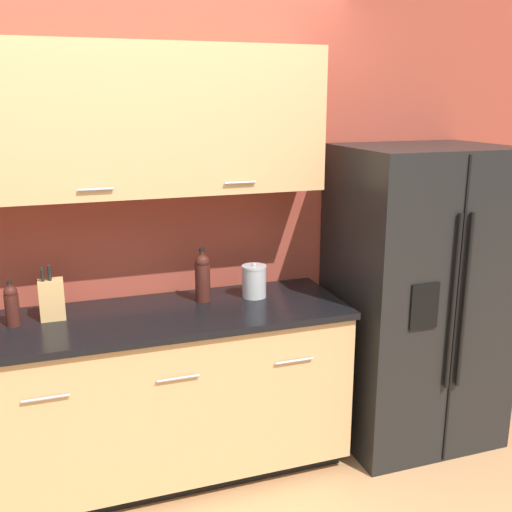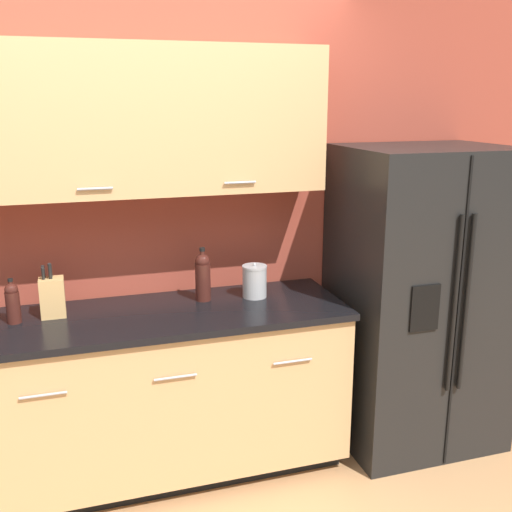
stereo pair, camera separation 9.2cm
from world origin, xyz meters
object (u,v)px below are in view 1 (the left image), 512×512
Objects in this scene: refrigerator at (416,296)px; oil_bottle at (12,305)px; knife_block at (52,299)px; wine_bottle at (202,276)px; steel_canister at (254,281)px.

refrigerator reaches higher than oil_bottle.
refrigerator reaches higher than knife_block.
refrigerator is at bearing -2.75° from oil_bottle.
knife_block is 0.97× the size of wine_bottle.
refrigerator is 1.98m from knife_block.
steel_canister is at bearing 172.06° from refrigerator.
knife_block is at bearing 179.51° from steel_canister.
oil_bottle is (-0.18, -0.04, 0.00)m from knife_block.
steel_canister is (-0.94, 0.13, 0.15)m from refrigerator.
wine_bottle reaches higher than knife_block.
refrigerator reaches higher than steel_canister.
wine_bottle is 0.94m from oil_bottle.
oil_bottle is (-2.15, 0.10, 0.16)m from refrigerator.
knife_block is 0.18m from oil_bottle.
wine_bottle is 1.50× the size of steel_canister.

